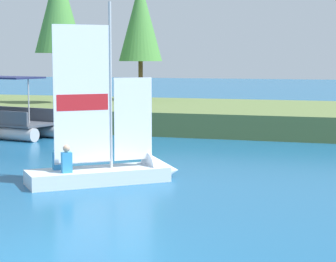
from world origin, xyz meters
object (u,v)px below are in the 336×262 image
Objects in this scene: shoreline_tree_midleft at (59,9)px; shoreline_tree_centre at (140,21)px; sailboat at (121,168)px; pontoon_boat at (4,122)px.

shoreline_tree_midleft reaches higher than shoreline_tree_centre.
sailboat is (6.11, -18.45, -5.36)m from shoreline_tree_centre.
sailboat reaches higher than pontoon_boat.
shoreline_tree_midleft is 1.09× the size of shoreline_tree_centre.
shoreline_tree_midleft is at bearing -130.79° from shoreline_tree_centre.
shoreline_tree_midleft is 1.37× the size of sailboat.
shoreline_tree_centre is 1.26× the size of sailboat.
pontoon_boat is at bearing -86.88° from shoreline_tree_midleft.
pontoon_boat is at bearing -106.39° from shoreline_tree_centre.
pontoon_boat is (-2.98, -10.12, -5.10)m from shoreline_tree_centre.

